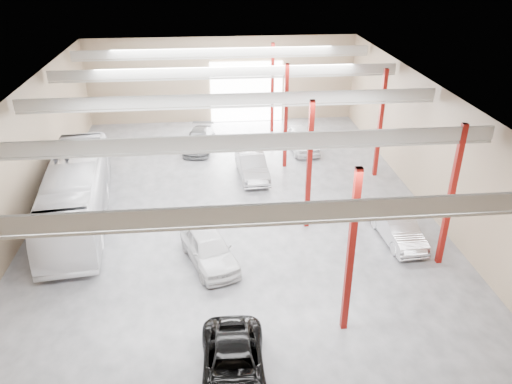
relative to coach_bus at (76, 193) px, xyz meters
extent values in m
cube|color=#454549|center=(8.50, 0.25, -1.67)|extent=(22.00, 32.00, 0.01)
cube|color=#9E9F9A|center=(8.50, 0.25, 5.33)|extent=(22.00, 32.00, 0.12)
cube|color=#785F4B|center=(8.50, 16.25, 1.83)|extent=(22.00, 0.12, 7.00)
cube|color=#785F4B|center=(-2.50, 0.25, 1.83)|extent=(0.12, 32.00, 7.00)
cube|color=#785F4B|center=(19.50, 0.25, 1.83)|extent=(0.12, 32.00, 7.00)
cube|color=white|center=(10.50, 16.10, 0.83)|extent=(6.00, 0.20, 5.00)
cube|color=maroon|center=(12.30, -9.75, 1.83)|extent=(0.25, 0.25, 7.00)
cube|color=maroon|center=(12.30, -1.75, 1.83)|extent=(0.25, 0.25, 7.00)
cube|color=maroon|center=(12.30, 6.25, 1.83)|extent=(0.25, 0.25, 7.00)
cube|color=maroon|center=(12.30, 13.25, 1.83)|extent=(0.25, 0.25, 7.00)
cube|color=maroon|center=(18.00, -5.75, 1.83)|extent=(0.25, 0.25, 7.00)
cube|color=maroon|center=(18.00, 4.25, 1.83)|extent=(0.25, 0.25, 7.00)
cube|color=#ADADA9|center=(8.50, -11.75, 4.88)|extent=(21.60, 0.15, 0.60)
cube|color=#ADADA9|center=(8.50, -11.75, 4.48)|extent=(21.60, 0.10, 0.10)
cube|color=#ADADA9|center=(8.50, -5.75, 4.88)|extent=(21.60, 0.15, 0.60)
cube|color=#ADADA9|center=(8.50, -5.75, 4.48)|extent=(21.60, 0.10, 0.10)
cube|color=#ADADA9|center=(8.50, 0.25, 4.88)|extent=(21.60, 0.15, 0.60)
cube|color=#ADADA9|center=(8.50, 0.25, 4.48)|extent=(21.60, 0.10, 0.10)
cube|color=#ADADA9|center=(8.50, 6.25, 4.88)|extent=(21.60, 0.15, 0.60)
cube|color=#ADADA9|center=(8.50, 6.25, 4.48)|extent=(21.60, 0.10, 0.10)
cube|color=#ADADA9|center=(8.50, 12.25, 4.88)|extent=(21.60, 0.15, 0.60)
cube|color=#ADADA9|center=(8.50, 12.25, 4.48)|extent=(21.60, 0.10, 0.10)
imported|color=white|center=(0.00, 0.00, 0.00)|extent=(4.14, 12.22, 3.34)
imported|color=black|center=(7.77, -12.10, -0.99)|extent=(2.38, 4.93, 1.35)
imported|color=silver|center=(7.02, -4.71, -0.87)|extent=(3.23, 5.02, 1.59)
imported|color=#AEAEB3|center=(9.92, 4.75, -0.88)|extent=(2.04, 4.87, 1.57)
imported|color=slate|center=(6.50, 9.95, -0.98)|extent=(2.63, 5.00, 1.38)
imported|color=#B4B4BA|center=(16.66, -3.68, -0.95)|extent=(1.82, 4.47, 1.44)
imported|color=white|center=(14.00, 9.10, -0.88)|extent=(2.26, 4.77, 1.58)
camera|label=1|loc=(7.32, -24.73, 12.22)|focal=35.00mm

